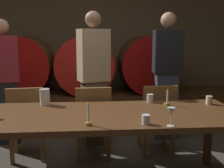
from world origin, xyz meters
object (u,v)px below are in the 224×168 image
wine_barrel_center (85,65)px  candle_left (88,119)px  dining_table (94,120)px  guest_left (5,81)px  wine_barrel_left (24,65)px  pitcher (45,97)px  candle_right (167,101)px  chair_right (158,116)px  guest_right (167,75)px  cup_right (209,100)px  chair_left (27,120)px  cup_center (150,98)px  wine_barrel_right (147,64)px  guest_center (94,78)px  cup_left (146,119)px  wine_glass_far_right (171,112)px  chair_center (93,119)px

wine_barrel_center → candle_left: (0.06, -2.71, -0.15)m
dining_table → guest_left: size_ratio=1.64×
guest_left → candle_left: 1.98m
wine_barrel_left → pitcher: size_ratio=5.91×
candle_right → chair_right: bearing=86.5°
guest_left → guest_right: size_ratio=0.94×
dining_table → pitcher: size_ratio=16.44×
candle_right → cup_right: 0.45m
chair_left → pitcher: pitcher is taller
candle_right → cup_center: candle_right is taller
chair_left → candle_left: candle_left is taller
wine_barrel_right → guest_center: bearing=-127.9°
chair_left → guest_center: size_ratio=0.50×
wine_barrel_center → cup_left: 2.77m
guest_left → chair_left: bearing=112.7°
chair_right → cup_center: bearing=61.7°
chair_left → cup_left: bearing=130.5°
wine_barrel_left → candle_right: (1.91, -2.13, -0.16)m
wine_barrel_right → candle_right: size_ratio=5.54×
chair_right → candle_right: size_ratio=4.96×
guest_left → candle_right: size_ratio=9.38×
chair_right → wine_glass_far_right: 1.22m
chair_right → cup_left: bearing=70.0°
chair_right → cup_left: (-0.37, -1.08, 0.30)m
cup_left → wine_barrel_right: bearing=78.0°
candle_left → cup_left: (0.46, -0.01, -0.02)m
wine_barrel_left → chair_left: (0.39, -1.65, -0.47)m
candle_left → dining_table: bearing=82.6°
chair_left → cup_left: size_ratio=11.33×
dining_table → guest_right: guest_right is taller
guest_right → cup_center: bearing=66.8°
chair_left → candle_right: candle_right is taller
wine_barrel_left → wine_barrel_center: (1.05, 0.00, 0.00)m
chair_right → candle_right: 0.58m
wine_barrel_right → wine_barrel_left: bearing=180.0°
guest_center → cup_left: size_ratio=22.67×
pitcher → dining_table: bearing=-36.8°
wine_barrel_right → chair_center: bearing=-120.3°
guest_left → guest_right: guest_right is taller
wine_barrel_left → guest_right: size_ratio=0.56×
guest_center → guest_right: (1.02, 0.16, 0.01)m
chair_right → guest_left: bearing=-17.3°
candle_left → guest_left: bearing=124.2°
wine_barrel_left → chair_left: 1.75m
wine_barrel_left → cup_right: wine_barrel_left is taller
wine_barrel_center → cup_center: bearing=-70.0°
chair_left → chair_center: size_ratio=1.00×
dining_table → cup_left: (0.41, -0.35, 0.10)m
guest_left → guest_center: size_ratio=0.95×
wine_barrel_right → dining_table: wine_barrel_right is taller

